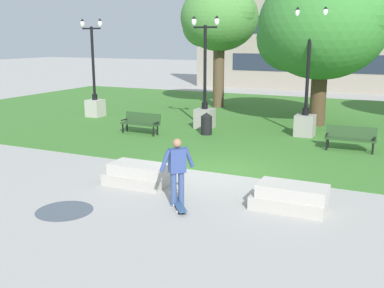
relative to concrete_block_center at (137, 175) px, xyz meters
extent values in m
plane|color=#A3A09B|center=(1.64, 2.07, -0.31)|extent=(140.00, 140.00, 0.00)
cube|color=#3D752D|center=(1.64, 12.07, -0.30)|extent=(40.00, 20.00, 0.02)
cube|color=#B2ADA3|center=(-0.05, 0.00, -0.15)|extent=(1.80, 0.90, 0.32)
cube|color=#BBB6AB|center=(0.06, 0.00, 0.17)|extent=(1.66, 0.83, 0.32)
cube|color=#B2ADA3|center=(4.32, -0.04, -0.15)|extent=(1.80, 0.90, 0.32)
cube|color=#BBB6AB|center=(4.41, -0.04, 0.17)|extent=(1.66, 0.83, 0.32)
cylinder|color=#384C7A|center=(1.81, -0.86, 0.12)|extent=(0.15, 0.15, 0.86)
cylinder|color=#384C7A|center=(1.67, -1.00, 0.12)|extent=(0.15, 0.15, 0.86)
cube|color=#334784|center=(1.74, -0.93, 0.85)|extent=(0.45, 0.45, 0.60)
cylinder|color=#334784|center=(1.92, -0.65, 0.90)|extent=(0.28, 0.27, 0.55)
cylinder|color=#334784|center=(1.56, -1.22, 0.90)|extent=(0.28, 0.27, 0.55)
sphere|color=#9E7051|center=(1.74, -0.93, 1.29)|extent=(0.22, 0.22, 0.22)
cube|color=#2D4C75|center=(1.92, -1.17, -0.22)|extent=(0.65, 0.76, 0.02)
cube|color=#2D4C75|center=(2.19, -1.53, -0.20)|extent=(0.23, 0.22, 0.06)
cube|color=#2D4C75|center=(1.65, -0.81, -0.20)|extent=(0.23, 0.22, 0.06)
cylinder|color=silver|center=(2.14, -1.28, -0.28)|extent=(0.06, 0.06, 0.06)
cylinder|color=silver|center=(1.97, -1.41, -0.28)|extent=(0.06, 0.06, 0.06)
cylinder|color=silver|center=(1.87, -0.93, -0.28)|extent=(0.06, 0.06, 0.06)
cylinder|color=silver|center=(1.70, -1.06, -0.28)|extent=(0.06, 0.06, 0.06)
cylinder|color=#47515B|center=(-0.57, -2.43, -0.30)|extent=(1.38, 1.38, 0.01)
cube|color=#284723|center=(-3.60, 6.04, 0.15)|extent=(1.82, 0.52, 0.05)
cube|color=#284723|center=(-3.59, 6.29, 0.38)|extent=(1.80, 0.21, 0.46)
cube|color=black|center=(-4.44, 6.08, 0.27)|extent=(0.08, 0.40, 0.04)
cube|color=black|center=(-2.76, 6.00, 0.27)|extent=(0.08, 0.40, 0.04)
cylinder|color=black|center=(-4.41, 5.91, -0.08)|extent=(0.07, 0.07, 0.41)
cylinder|color=black|center=(-2.81, 5.84, -0.08)|extent=(0.07, 0.07, 0.41)
cylinder|color=black|center=(-4.40, 6.23, -0.08)|extent=(0.07, 0.07, 0.41)
cylinder|color=black|center=(-2.80, 6.16, -0.08)|extent=(0.07, 0.07, 0.41)
cube|color=#284723|center=(5.03, 6.65, 0.15)|extent=(1.81, 0.48, 0.05)
cube|color=#284723|center=(5.03, 6.90, 0.38)|extent=(1.80, 0.17, 0.46)
cube|color=black|center=(4.19, 6.63, 0.27)|extent=(0.07, 0.40, 0.04)
cube|color=black|center=(5.87, 6.67, 0.27)|extent=(0.07, 0.40, 0.04)
cylinder|color=black|center=(4.24, 6.47, -0.08)|extent=(0.07, 0.07, 0.41)
cylinder|color=black|center=(5.84, 6.51, -0.08)|extent=(0.07, 0.07, 0.41)
cylinder|color=black|center=(4.23, 6.79, -0.08)|extent=(0.07, 0.07, 0.41)
cylinder|color=black|center=(5.83, 6.83, -0.08)|extent=(0.07, 0.07, 0.41)
cube|color=gray|center=(2.98, 8.68, 0.16)|extent=(0.80, 0.80, 0.90)
cylinder|color=black|center=(2.98, 8.68, 0.76)|extent=(0.28, 0.28, 0.30)
cylinder|color=black|center=(2.98, 8.68, 2.63)|extent=(0.14, 0.14, 4.03)
cube|color=black|center=(2.98, 8.68, 4.55)|extent=(1.10, 0.08, 0.08)
ellipsoid|color=white|center=(2.43, 8.68, 4.79)|extent=(0.22, 0.22, 0.36)
cone|color=black|center=(2.43, 8.68, 4.98)|extent=(0.20, 0.20, 0.13)
ellipsoid|color=white|center=(3.53, 8.68, 4.79)|extent=(0.22, 0.22, 0.36)
cone|color=black|center=(3.53, 8.68, 4.98)|extent=(0.20, 0.20, 0.13)
cube|color=#ADA89E|center=(-8.15, 8.95, 0.16)|extent=(0.80, 0.80, 0.90)
cylinder|color=black|center=(-8.15, 8.95, 0.76)|extent=(0.28, 0.28, 0.30)
cylinder|color=black|center=(-8.15, 8.95, 2.50)|extent=(0.14, 0.14, 3.77)
cube|color=black|center=(-8.15, 8.95, 4.28)|extent=(1.10, 0.08, 0.08)
ellipsoid|color=white|center=(-8.70, 8.95, 4.52)|extent=(0.22, 0.22, 0.36)
cone|color=black|center=(-8.70, 8.95, 4.72)|extent=(0.20, 0.20, 0.13)
ellipsoid|color=white|center=(-7.60, 8.95, 4.52)|extent=(0.22, 0.22, 0.36)
cone|color=black|center=(-7.60, 8.95, 4.72)|extent=(0.20, 0.20, 0.13)
cube|color=gray|center=(-1.59, 8.49, 0.16)|extent=(0.80, 0.80, 0.90)
cylinder|color=black|center=(-1.59, 8.49, 0.76)|extent=(0.28, 0.28, 0.30)
cylinder|color=black|center=(-1.59, 8.49, 2.49)|extent=(0.14, 0.14, 3.75)
cube|color=black|center=(-1.59, 8.49, 4.26)|extent=(1.10, 0.08, 0.08)
ellipsoid|color=white|center=(-2.14, 8.49, 4.50)|extent=(0.22, 0.22, 0.36)
cone|color=black|center=(-2.14, 8.49, 4.70)|extent=(0.20, 0.20, 0.13)
ellipsoid|color=white|center=(-1.04, 8.49, 4.50)|extent=(0.22, 0.22, 0.36)
cone|color=black|center=(-1.04, 8.49, 4.70)|extent=(0.20, 0.20, 0.13)
cylinder|color=brown|center=(-3.49, 14.99, 1.72)|extent=(0.67, 0.67, 4.02)
ellipsoid|color=#4C893D|center=(-3.49, 14.99, 4.99)|extent=(4.56, 4.56, 3.88)
sphere|color=#4C893D|center=(-4.75, 15.44, 4.53)|extent=(2.51, 2.51, 2.51)
sphere|color=#4C893D|center=(-2.35, 14.53, 5.22)|extent=(2.28, 2.28, 2.28)
cylinder|color=#4C3823|center=(3.01, 11.47, 1.25)|extent=(0.74, 0.74, 3.06)
ellipsoid|color=#387F33|center=(3.01, 11.47, 4.40)|extent=(5.92, 5.92, 5.03)
sphere|color=#387F33|center=(1.38, 12.06, 3.81)|extent=(3.25, 3.25, 3.25)
sphere|color=#387F33|center=(4.49, 10.88, 4.70)|extent=(2.96, 2.96, 2.96)
cylinder|color=black|center=(-0.94, 7.17, 0.11)|extent=(0.48, 0.48, 0.80)
cone|color=black|center=(-0.94, 7.17, 0.59)|extent=(0.49, 0.49, 0.16)
cube|color=gray|center=(3.43, 26.57, 5.03)|extent=(26.75, 1.00, 10.67)
cube|color=#232D3D|center=(3.43, 26.06, 1.89)|extent=(20.06, 0.03, 1.40)
cube|color=#232D3D|center=(3.43, 26.06, 4.89)|extent=(20.06, 0.03, 1.40)
camera|label=1|loc=(6.54, -10.40, 3.75)|focal=42.00mm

